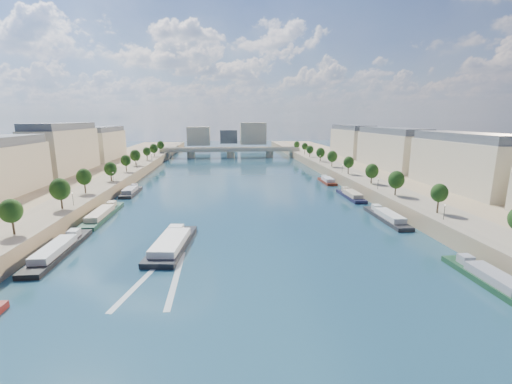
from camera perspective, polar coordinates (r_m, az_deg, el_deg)
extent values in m
plane|color=#0B2332|center=(141.42, -2.94, -0.74)|extent=(700.00, 700.00, 0.00)
cube|color=#9E8460|center=(155.55, -30.49, -0.30)|extent=(44.00, 520.00, 5.00)
cube|color=#9E8460|center=(160.83, 23.61, 0.74)|extent=(44.00, 520.00, 5.00)
cube|color=gray|center=(149.31, -25.39, 0.76)|extent=(14.00, 520.00, 0.10)
cube|color=gray|center=(153.67, 18.79, 1.59)|extent=(14.00, 520.00, 0.10)
cylinder|color=#382B1E|center=(96.90, -35.84, -5.00)|extent=(0.50, 0.50, 3.82)
ellipsoid|color=#163311|center=(96.04, -36.11, -2.94)|extent=(4.80, 4.80, 5.52)
cylinder|color=#382B1E|center=(117.43, -30.06, -1.64)|extent=(0.50, 0.50, 3.82)
ellipsoid|color=#163311|center=(116.72, -30.25, 0.07)|extent=(4.80, 4.80, 5.52)
cylinder|color=#382B1E|center=(139.08, -26.05, 0.71)|extent=(0.50, 0.50, 3.82)
ellipsoid|color=#163311|center=(138.48, -26.19, 2.16)|extent=(4.80, 4.80, 5.52)
cylinder|color=#382B1E|center=(161.39, -23.13, 2.41)|extent=(0.50, 0.50, 3.82)
ellipsoid|color=#163311|center=(160.88, -23.24, 3.67)|extent=(4.80, 4.80, 5.52)
cylinder|color=#382B1E|center=(184.13, -20.92, 3.70)|extent=(0.50, 0.50, 3.82)
ellipsoid|color=#163311|center=(183.68, -21.00, 4.80)|extent=(4.80, 4.80, 5.52)
cylinder|color=#382B1E|center=(207.15, -19.19, 4.69)|extent=(0.50, 0.50, 3.82)
ellipsoid|color=#163311|center=(206.75, -19.26, 5.68)|extent=(4.80, 4.80, 5.52)
cylinder|color=#382B1E|center=(230.38, -17.81, 5.49)|extent=(0.50, 0.50, 3.82)
ellipsoid|color=#163311|center=(230.02, -17.87, 6.37)|extent=(4.80, 4.80, 5.52)
cylinder|color=#382B1E|center=(253.74, -16.68, 6.13)|extent=(0.50, 0.50, 3.82)
ellipsoid|color=#163311|center=(253.42, -16.73, 6.94)|extent=(4.80, 4.80, 5.52)
cylinder|color=#382B1E|center=(277.22, -15.74, 6.67)|extent=(0.50, 0.50, 3.82)
ellipsoid|color=#163311|center=(276.92, -15.78, 7.40)|extent=(4.80, 4.80, 5.52)
cylinder|color=#382B1E|center=(91.48, 36.80, -6.03)|extent=(0.50, 0.50, 3.82)
cylinder|color=#382B1E|center=(109.55, 28.50, -2.37)|extent=(0.50, 0.50, 3.82)
ellipsoid|color=#163311|center=(108.79, 28.69, -0.54)|extent=(4.80, 4.80, 5.52)
cylinder|color=#382B1E|center=(129.56, 22.68, 0.24)|extent=(0.50, 0.50, 3.82)
ellipsoid|color=#163311|center=(128.92, 22.81, 1.80)|extent=(4.80, 4.80, 5.52)
cylinder|color=#382B1E|center=(150.74, 18.45, 2.14)|extent=(0.50, 0.50, 3.82)
ellipsoid|color=#163311|center=(150.19, 18.55, 3.49)|extent=(4.80, 4.80, 5.52)
cylinder|color=#382B1E|center=(172.66, 15.28, 3.55)|extent=(0.50, 0.50, 3.82)
ellipsoid|color=#163311|center=(172.18, 15.35, 4.73)|extent=(4.80, 4.80, 5.52)
cylinder|color=#382B1E|center=(195.07, 12.82, 4.64)|extent=(0.50, 0.50, 3.82)
ellipsoid|color=#163311|center=(194.65, 12.87, 5.69)|extent=(4.80, 4.80, 5.52)
cylinder|color=#382B1E|center=(217.82, 10.87, 5.49)|extent=(0.50, 0.50, 3.82)
ellipsoid|color=#163311|center=(217.44, 10.90, 6.43)|extent=(4.80, 4.80, 5.52)
cylinder|color=#382B1E|center=(240.81, 9.28, 6.18)|extent=(0.50, 0.50, 3.82)
ellipsoid|color=#163311|center=(240.47, 9.31, 7.03)|extent=(4.80, 4.80, 5.52)
cylinder|color=#382B1E|center=(263.98, 7.97, 6.74)|extent=(0.50, 0.50, 3.82)
ellipsoid|color=#163311|center=(263.67, 7.99, 7.52)|extent=(4.80, 4.80, 5.52)
cylinder|color=#382B1E|center=(287.29, 6.86, 7.22)|extent=(0.50, 0.50, 3.82)
ellipsoid|color=#163311|center=(287.00, 6.88, 7.93)|extent=(4.80, 4.80, 5.52)
cylinder|color=black|center=(119.96, -28.20, -1.14)|extent=(0.14, 0.14, 4.00)
sphere|color=#FFE5B2|center=(119.55, -28.31, -0.16)|extent=(0.36, 0.36, 0.36)
cylinder|color=black|center=(156.86, -22.69, 2.22)|extent=(0.14, 0.14, 4.00)
sphere|color=#FFE5B2|center=(156.54, -22.76, 2.98)|extent=(0.36, 0.36, 0.36)
cylinder|color=black|center=(194.99, -19.30, 4.28)|extent=(0.14, 0.14, 4.00)
sphere|color=#FFE5B2|center=(194.73, -19.34, 4.89)|extent=(0.36, 0.36, 0.36)
cylinder|color=black|center=(233.74, -17.01, 5.65)|extent=(0.14, 0.14, 4.00)
sphere|color=#FFE5B2|center=(233.53, -17.04, 6.16)|extent=(0.36, 0.36, 0.36)
cylinder|color=black|center=(104.15, 28.86, -3.06)|extent=(0.14, 0.14, 4.00)
sphere|color=#FFE5B2|center=(103.67, 28.98, -1.94)|extent=(0.36, 0.36, 0.36)
cylinder|color=black|center=(138.07, 19.65, 1.21)|extent=(0.14, 0.14, 4.00)
sphere|color=#FFE5B2|center=(137.71, 19.72, 2.06)|extent=(0.36, 0.36, 0.36)
cylinder|color=black|center=(174.58, 14.17, 3.73)|extent=(0.14, 0.14, 4.00)
sphere|color=#FFE5B2|center=(174.29, 14.20, 4.42)|extent=(0.36, 0.36, 0.36)
cylinder|color=black|center=(212.35, 10.59, 5.36)|extent=(0.14, 0.14, 4.00)
sphere|color=#FFE5B2|center=(212.11, 10.61, 5.92)|extent=(0.36, 0.36, 0.36)
cylinder|color=black|center=(250.81, 8.09, 6.48)|extent=(0.14, 0.14, 4.00)
sphere|color=#FFE5B2|center=(250.61, 8.10, 6.95)|extent=(0.36, 0.36, 0.36)
cube|color=#C5B698|center=(196.17, -29.38, 5.79)|extent=(16.00, 52.00, 20.00)
cube|color=#474C54|center=(195.52, -29.74, 9.16)|extent=(14.72, 50.44, 3.20)
cube|color=#C5B698|center=(250.15, -24.09, 7.37)|extent=(16.00, 52.00, 20.00)
cube|color=#474C54|center=(249.64, -24.32, 10.01)|extent=(14.72, 50.44, 3.20)
cube|color=#C5B698|center=(151.95, 31.40, 4.13)|extent=(16.00, 52.00, 20.00)
cube|color=#474C54|center=(151.11, 31.90, 8.48)|extent=(14.72, 50.44, 3.20)
cube|color=#C5B698|center=(201.13, 21.58, 6.63)|extent=(16.00, 52.00, 20.00)
cube|color=#474C54|center=(200.49, 21.84, 9.93)|extent=(14.72, 50.44, 3.20)
cube|color=#C5B698|center=(254.05, 15.68, 8.03)|extent=(16.00, 52.00, 20.00)
cube|color=#474C54|center=(253.55, 15.83, 10.64)|extent=(14.72, 50.44, 3.20)
cube|color=#C5B698|center=(348.98, -9.52, 9.18)|extent=(22.00, 18.00, 18.00)
cube|color=#C5B698|center=(359.35, -0.52, 9.75)|extent=(26.00, 20.00, 22.00)
cube|color=#474C54|center=(373.25, -4.59, 9.19)|extent=(18.00, 16.00, 14.00)
cube|color=#C1B79E|center=(281.26, -4.26, 7.02)|extent=(112.00, 11.00, 2.20)
cube|color=#C1B79E|center=(276.15, -4.24, 7.23)|extent=(112.00, 0.80, 0.90)
cube|color=#C1B79E|center=(286.11, -4.29, 7.41)|extent=(112.00, 0.80, 0.90)
cylinder|color=#C1B79E|center=(282.78, -10.78, 6.11)|extent=(6.40, 6.40, 5.00)
cylinder|color=#C1B79E|center=(281.62, -4.25, 6.27)|extent=(6.40, 6.40, 5.00)
cylinder|color=#C1B79E|center=(284.09, 2.26, 6.34)|extent=(6.40, 6.40, 5.00)
cube|color=#C1B79E|center=(285.33, -14.80, 5.97)|extent=(6.00, 12.00, 5.00)
cube|color=#C1B79E|center=(287.43, 6.24, 6.35)|extent=(6.00, 12.00, 5.00)
cube|color=black|center=(89.47, -13.80, -8.68)|extent=(10.50, 27.08, 1.88)
cube|color=white|center=(86.89, -14.05, -8.07)|extent=(8.10, 17.75, 1.70)
cube|color=white|center=(96.25, -13.19, -5.98)|extent=(4.11, 3.58, 1.80)
cube|color=silver|center=(74.82, -18.16, -13.51)|extent=(7.26, 25.56, 0.04)
cube|color=silver|center=(73.67, -13.16, -13.62)|extent=(1.40, 26.01, 0.04)
cube|color=black|center=(95.70, -29.93, -8.65)|extent=(5.00, 28.61, 1.80)
cube|color=silver|center=(93.21, -30.62, -8.15)|extent=(4.10, 15.73, 1.60)
cube|color=silver|center=(102.55, -28.09, -6.05)|extent=(2.50, 3.43, 1.80)
cube|color=#1A4231|center=(122.85, -24.13, -3.68)|extent=(5.00, 30.17, 1.80)
cube|color=beige|center=(120.23, -24.56, -3.21)|extent=(4.10, 16.59, 1.60)
cube|color=beige|center=(130.73, -22.96, -1.85)|extent=(2.50, 3.62, 1.80)
cube|color=black|center=(155.60, -20.09, -0.16)|extent=(5.00, 20.31, 1.80)
cube|color=#999AA2|center=(153.72, -20.29, 0.33)|extent=(4.10, 11.17, 1.60)
cube|color=#999AA2|center=(161.03, -19.61, 0.93)|extent=(2.50, 2.44, 1.80)
cube|color=#193F25|center=(83.18, 34.14, -12.21)|extent=(5.00, 21.85, 1.80)
cube|color=#919299|center=(81.34, 35.08, -11.56)|extent=(4.10, 12.01, 1.60)
cube|color=#919299|center=(87.20, 31.56, -9.54)|extent=(2.50, 2.62, 1.80)
cube|color=#262628|center=(116.91, 20.89, -4.19)|extent=(5.00, 24.76, 1.80)
cube|color=silver|center=(114.76, 21.39, -3.64)|extent=(4.10, 13.62, 1.60)
cube|color=silver|center=(122.89, 19.45, -2.43)|extent=(2.50, 2.97, 1.80)
cube|color=#171834|center=(144.39, 15.52, -0.78)|extent=(5.00, 22.12, 1.80)
cube|color=#C6B394|center=(142.42, 15.81, -0.27)|extent=(4.10, 12.16, 1.60)
cube|color=#C6B394|center=(150.08, 14.67, 0.46)|extent=(2.50, 2.65, 1.80)
cube|color=maroon|center=(174.54, 11.76, 1.62)|extent=(5.00, 17.88, 1.80)
cube|color=silver|center=(172.90, 11.92, 2.08)|extent=(4.10, 9.84, 1.60)
cube|color=silver|center=(179.28, 11.29, 2.50)|extent=(2.50, 2.15, 1.80)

